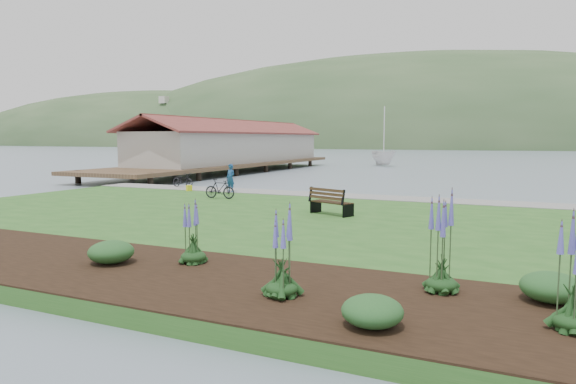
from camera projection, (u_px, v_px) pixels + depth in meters
The scene contains 19 objects.
ground at pixel (313, 224), 20.65m from camera, with size 600.00×600.00×0.00m, color slate.
lawn at pixel (292, 227), 18.82m from camera, with size 34.00×20.00×0.40m, color #2A5C20.
shoreline_path at pixel (362, 197), 26.84m from camera, with size 34.00×2.20×0.03m, color gray.
garden_bed at pixel (269, 287), 10.51m from camera, with size 24.00×4.40×0.04m, color black.
far_hillside at pixel (567, 149), 165.88m from camera, with size 580.00×80.00×38.00m, color #36552F, non-canonical shape.
pier_pavilion at pixel (234, 146), 53.56m from camera, with size 8.00×36.00×5.40m.
park_bench at pixel (330, 201), 20.47m from camera, with size 1.95×1.36×1.12m.
person at pixel (231, 176), 29.14m from camera, with size 0.68×0.47×1.88m, color navy.
bicycle_a at pixel (183, 180), 31.90m from camera, with size 1.78×0.62×0.93m, color black.
bicycle_b at pixel (220, 189), 26.03m from camera, with size 1.65×0.48×0.99m, color black.
sailboat at pixel (383, 166), 64.32m from camera, with size 8.94×9.11×23.58m, color silver.
pannier at pixel (189, 188), 29.91m from camera, with size 0.20×0.31×0.33m, color yellow.
echium_0 at pixel (282, 255), 9.74m from camera, with size 0.62×0.62×1.90m.
echium_1 at pixel (443, 243), 10.01m from camera, with size 0.62×0.62×2.25m.
echium_2 at pixel (574, 278), 7.99m from camera, with size 0.62×0.62×1.98m.
echium_4 at pixel (193, 235), 12.38m from camera, with size 0.62×0.62×1.74m.
shrub_0 at pixel (111, 252), 12.42m from camera, with size 1.09×1.09×0.55m, color #1E4C21.
shrub_1 at pixel (372, 311), 8.23m from camera, with size 1.00×1.00×0.50m, color #1E4C21.
shrub_2 at pixel (551, 287), 9.47m from camera, with size 1.10×1.10×0.55m, color #1E4C21.
Camera 1 is at (7.64, -18.94, 3.45)m, focal length 32.00 mm.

